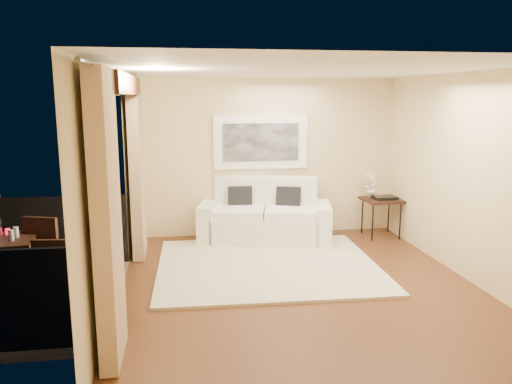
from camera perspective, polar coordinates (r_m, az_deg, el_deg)
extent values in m
plane|color=#563119|center=(6.58, 4.83, -10.44)|extent=(5.00, 5.00, 0.00)
plane|color=white|center=(6.14, 5.24, 13.75)|extent=(5.00, 5.00, 0.00)
plane|color=beige|center=(8.65, 1.17, 3.98)|extent=(4.50, 0.00, 4.50)
plane|color=beige|center=(3.89, 13.63, -4.89)|extent=(4.50, 0.00, 4.50)
plane|color=beige|center=(7.09, 23.02, 1.59)|extent=(0.00, 5.00, 5.00)
plane|color=beige|center=(7.92, -14.30, 3.01)|extent=(0.00, 2.70, 2.70)
plane|color=beige|center=(4.32, -19.08, -3.63)|extent=(0.00, 2.70, 2.70)
plane|color=beige|center=(6.02, -16.59, 11.99)|extent=(0.00, 2.40, 2.40)
cube|color=black|center=(6.00, -15.41, 11.76)|extent=(0.28, 2.40, 0.22)
cube|color=#605B56|center=(6.67, -23.18, -11.58)|extent=(1.80, 2.60, 0.12)
cube|color=black|center=(7.67, -21.14, -4.13)|extent=(1.80, 0.06, 1.00)
cube|color=black|center=(5.34, -27.07, -11.07)|extent=(1.80, 0.06, 1.00)
cube|color=tan|center=(7.62, -13.46, 2.52)|extent=(0.16, 0.75, 2.62)
cube|color=tan|center=(4.59, -16.67, -3.03)|extent=(0.16, 0.75, 2.62)
cylinder|color=#4C473F|center=(6.00, -15.27, 12.82)|extent=(0.04, 4.80, 0.04)
cube|color=white|center=(8.57, 0.54, 5.73)|extent=(1.62, 0.05, 0.92)
cube|color=black|center=(8.54, 0.58, 5.71)|extent=(1.30, 0.02, 0.64)
cube|color=beige|center=(7.18, 1.32, -8.38)|extent=(3.15, 2.76, 0.04)
cube|color=white|center=(8.38, 1.01, -4.15)|extent=(1.90, 1.27, 0.43)
cube|color=white|center=(8.64, 1.13, -0.96)|extent=(1.76, 0.58, 0.84)
cube|color=white|center=(8.45, -5.49, -3.36)|extent=(0.43, 0.96, 0.64)
cube|color=white|center=(8.37, 7.58, -3.54)|extent=(0.43, 0.96, 0.64)
cube|color=white|center=(8.31, -1.90, -2.24)|extent=(0.98, 0.98, 0.14)
cube|color=white|center=(8.27, 3.93, -2.32)|extent=(0.98, 0.98, 0.14)
cube|color=black|center=(8.50, -1.83, -0.73)|extent=(0.43, 0.24, 0.42)
cube|color=black|center=(8.46, 3.73, -0.80)|extent=(0.45, 0.31, 0.42)
cube|color=black|center=(8.82, 14.17, -0.88)|extent=(0.65, 0.65, 0.04)
cylinder|color=black|center=(8.58, 13.18, -3.43)|extent=(0.03, 0.03, 0.62)
cylinder|color=black|center=(8.77, 16.15, -3.27)|extent=(0.03, 0.03, 0.62)
cylinder|color=black|center=(9.02, 12.05, -2.69)|extent=(0.03, 0.03, 0.62)
cylinder|color=black|center=(9.20, 14.90, -2.55)|extent=(0.03, 0.03, 0.62)
cube|color=black|center=(8.79, 14.49, -0.62)|extent=(0.40, 0.30, 0.05)
imported|color=white|center=(8.84, 13.03, 0.85)|extent=(0.29, 0.27, 0.46)
cube|color=black|center=(6.35, -27.01, -5.02)|extent=(0.75, 0.75, 0.05)
cylinder|color=black|center=(6.13, -25.01, -9.36)|extent=(0.04, 0.04, 0.75)
cylinder|color=black|center=(6.64, -23.68, -7.74)|extent=(0.04, 0.04, 0.75)
cube|color=black|center=(6.67, -22.23, -6.76)|extent=(0.55, 0.55, 0.05)
cube|color=black|center=(6.45, -23.33, -5.07)|extent=(0.42, 0.19, 0.56)
cylinder|color=black|center=(6.79, -20.04, -8.42)|extent=(0.03, 0.03, 0.44)
cylinder|color=black|center=(6.97, -22.51, -8.10)|extent=(0.03, 0.03, 0.44)
cylinder|color=black|center=(6.51, -21.62, -9.35)|extent=(0.03, 0.03, 0.44)
cylinder|color=black|center=(6.70, -24.15, -8.98)|extent=(0.03, 0.03, 0.44)
cube|color=black|center=(5.81, -22.83, -9.97)|extent=(0.41, 0.41, 0.04)
cube|color=black|center=(5.89, -22.42, -7.36)|extent=(0.38, 0.09, 0.49)
cylinder|color=black|center=(5.81, -24.64, -12.34)|extent=(0.03, 0.03, 0.38)
cylinder|color=black|center=(5.71, -21.75, -12.56)|extent=(0.03, 0.03, 0.38)
cylinder|color=black|center=(6.07, -23.55, -11.26)|extent=(0.03, 0.03, 0.38)
cylinder|color=black|center=(5.97, -20.77, -11.43)|extent=(0.03, 0.03, 0.38)
cylinder|color=red|center=(6.51, -26.51, -4.06)|extent=(0.06, 0.06, 0.07)
cylinder|color=silver|center=(6.22, -26.19, -4.45)|extent=(0.06, 0.06, 0.12)
cylinder|color=white|center=(6.33, -25.73, -4.15)|extent=(0.06, 0.06, 0.12)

